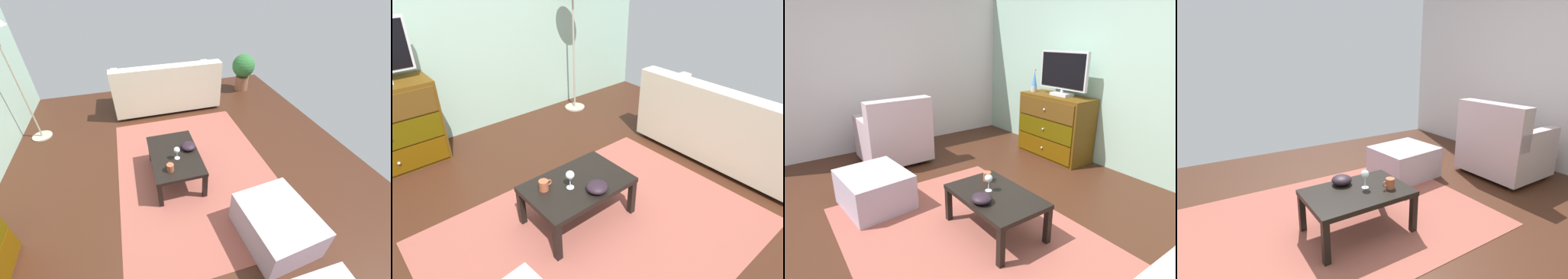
# 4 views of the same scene
# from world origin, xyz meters

# --- Properties ---
(ground_plane) EXTENTS (5.83, 4.88, 0.05)m
(ground_plane) POSITION_xyz_m (0.00, 0.00, -0.03)
(ground_plane) COLOR #3D2013
(wall_accent_rear) EXTENTS (5.83, 0.12, 2.60)m
(wall_accent_rear) POSITION_xyz_m (0.00, 2.20, 1.30)
(wall_accent_rear) COLOR #9ABEAA
(wall_accent_rear) RESTS_ON ground_plane
(wall_plain_left) EXTENTS (0.12, 4.88, 2.60)m
(wall_plain_left) POSITION_xyz_m (-2.67, 0.00, 1.30)
(wall_plain_left) COLOR silver
(wall_plain_left) RESTS_ON ground_plane
(area_rug) EXTENTS (2.60, 1.90, 0.01)m
(area_rug) POSITION_xyz_m (0.20, -0.20, 0.00)
(area_rug) COLOR #934D41
(area_rug) RESTS_ON ground_plane
(dresser) EXTENTS (1.03, 0.49, 0.89)m
(dresser) POSITION_xyz_m (-0.80, 1.89, 0.45)
(dresser) COLOR #58380D
(dresser) RESTS_ON ground_plane
(tv) EXTENTS (0.77, 0.18, 0.60)m
(tv) POSITION_xyz_m (-0.75, 1.91, 1.21)
(tv) COLOR silver
(tv) RESTS_ON dresser
(lava_lamp) EXTENTS (0.09, 0.09, 0.33)m
(lava_lamp) POSITION_xyz_m (-1.22, 1.85, 1.04)
(lava_lamp) COLOR #B7B7BC
(lava_lamp) RESTS_ON dresser
(coffee_table) EXTENTS (0.84, 0.56, 0.37)m
(coffee_table) POSITION_xyz_m (0.17, 0.05, 0.32)
(coffee_table) COLOR black
(coffee_table) RESTS_ON ground_plane
(wine_glass) EXTENTS (0.07, 0.07, 0.16)m
(wine_glass) POSITION_xyz_m (0.09, 0.04, 0.48)
(wine_glass) COLOR silver
(wine_glass) RESTS_ON coffee_table
(mug) EXTENTS (0.11, 0.08, 0.08)m
(mug) POSITION_xyz_m (-0.08, 0.15, 0.41)
(mug) COLOR #AC5334
(mug) RESTS_ON coffee_table
(bowl_decorative) EXTENTS (0.17, 0.17, 0.08)m
(bowl_decorative) POSITION_xyz_m (0.22, -0.13, 0.41)
(bowl_decorative) COLOR black
(bowl_decorative) RESTS_ON coffee_table
(armchair) EXTENTS (0.80, 0.85, 0.92)m
(armchair) POSITION_xyz_m (-1.91, -0.08, 0.37)
(armchair) COLOR #332319
(armchair) RESTS_ON ground_plane
(ottoman) EXTENTS (0.75, 0.66, 0.37)m
(ottoman) POSITION_xyz_m (-0.88, -0.68, 0.18)
(ottoman) COLOR #B19FB4
(ottoman) RESTS_ON ground_plane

